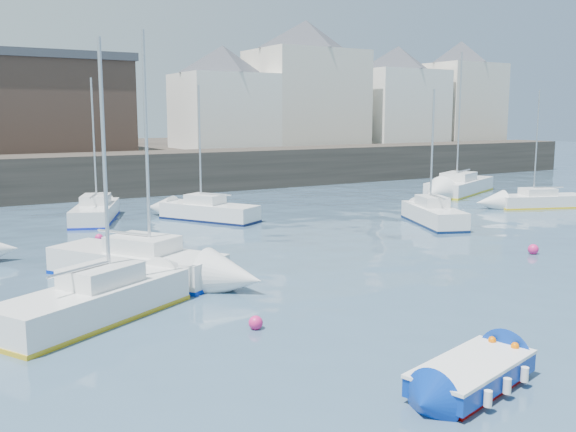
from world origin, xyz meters
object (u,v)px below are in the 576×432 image
buoy_near (256,329)px  buoy_far (99,242)px  buoy_mid (533,254)px  sailboat_g (460,186)px  sailboat_h (96,211)px  sailboat_f (209,211)px  sailboat_a (96,301)px  sailboat_c (433,214)px  blue_dinghy (472,374)px  sailboat_b (137,263)px  sailboat_d (541,200)px

buoy_near → buoy_far: 14.41m
buoy_near → buoy_mid: 14.60m
sailboat_g → sailboat_h: 26.23m
buoy_mid → buoy_far: 19.07m
sailboat_f → buoy_mid: (8.06, -14.91, -0.52)m
sailboat_a → sailboat_c: bearing=19.6°
blue_dinghy → buoy_near: size_ratio=8.89×
sailboat_b → sailboat_h: 13.55m
sailboat_b → sailboat_c: sailboat_b is taller
sailboat_g → buoy_near: bearing=-145.0°
sailboat_c → sailboat_g: 14.42m
blue_dinghy → sailboat_f: 23.48m
sailboat_a → buoy_near: sailboat_a is taller
sailboat_d → buoy_near: sailboat_d is taller
sailboat_d → buoy_mid: (-11.85, -8.81, -0.44)m
sailboat_a → sailboat_g: sailboat_g is taller
sailboat_d → buoy_far: sailboat_d is taller
sailboat_f → blue_dinghy: bearing=-100.4°
sailboat_f → sailboat_a: bearing=-124.5°
sailboat_f → buoy_near: sailboat_f is taller
sailboat_b → sailboat_d: (27.26, 4.19, -0.12)m
sailboat_d → sailboat_g: bearing=83.3°
sailboat_a → sailboat_h: size_ratio=1.02×
blue_dinghy → sailboat_b: bearing=103.6°
sailboat_c → buoy_far: (-16.37, 4.46, -0.54)m
blue_dinghy → sailboat_a: sailboat_a is taller
sailboat_c → sailboat_d: size_ratio=0.97×
sailboat_d → sailboat_h: bearing=160.0°
blue_dinghy → sailboat_a: 10.41m
buoy_near → buoy_mid: bearing=9.5°
sailboat_f → buoy_near: size_ratio=18.72×
sailboat_g → buoy_near: size_ratio=25.84×
sailboat_f → buoy_near: bearing=-110.1°
sailboat_h → buoy_far: size_ratio=20.64×
sailboat_a → buoy_near: bearing=-40.8°
sailboat_a → sailboat_b: (2.48, 4.02, 0.00)m
sailboat_b → sailboat_g: size_ratio=0.84×
sailboat_f → buoy_far: (-6.77, -2.93, -0.52)m
buoy_far → sailboat_f: bearing=23.4°
sailboat_a → sailboat_f: bearing=55.5°
sailboat_g → buoy_mid: sailboat_g is taller
sailboat_f → sailboat_h: bearing=149.8°
blue_dinghy → sailboat_c: sailboat_c is taller
sailboat_d → sailboat_f: (-19.91, 6.09, 0.08)m
sailboat_a → sailboat_b: 4.72m
sailboat_h → blue_dinghy: bearing=-87.6°
sailboat_h → sailboat_d: bearing=-20.0°
blue_dinghy → sailboat_b: (-3.10, 12.80, 0.21)m
blue_dinghy → buoy_near: blue_dinghy is taller
sailboat_a → sailboat_d: sailboat_a is taller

